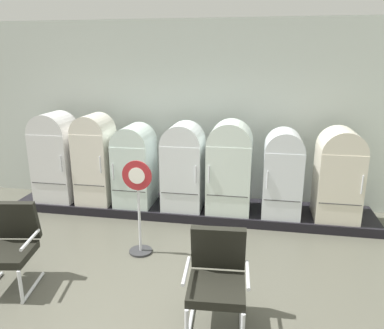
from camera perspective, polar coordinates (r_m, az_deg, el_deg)
The scene contains 12 objects.
back_wall at distance 6.76m, azimuth 0.61°, elevation 7.67°, with size 11.76×0.12×3.23m.
display_plinth at distance 6.58m, azimuth -0.36°, elevation -6.68°, with size 6.09×0.95×0.15m, color black.
refrigerator_0 at distance 6.98m, azimuth -19.98°, elevation 1.46°, with size 0.67×0.64×1.55m.
refrigerator_1 at distance 6.65m, azimuth -14.52°, elevation 1.21°, with size 0.59×0.63×1.54m.
refrigerator_2 at distance 6.46m, azimuth -8.69°, elevation 0.24°, with size 0.61×0.72×1.38m.
refrigerator_3 at distance 6.20m, azimuth -1.33°, elevation 0.09°, with size 0.65×0.66×1.44m.
refrigerator_4 at distance 6.09m, azimuth 5.71°, elevation -0.03°, with size 0.70×0.66×1.49m.
refrigerator_5 at distance 6.11m, azimuth 13.58°, elevation -0.90°, with size 0.60×0.68×1.38m.
refrigerator_6 at distance 6.24m, azimuth 21.33°, elevation -1.03°, with size 0.66×0.71×1.43m.
armchair_left at distance 4.92m, azimuth -25.94°, elevation -10.57°, with size 0.70×0.75×1.00m.
armchair_right at distance 3.87m, azimuth 3.82°, elevation -16.37°, with size 0.66×0.70×1.00m.
sign_stand at distance 5.14m, azimuth -8.06°, elevation -7.26°, with size 0.40×0.32×1.33m.
Camera 1 is at (1.12, -2.93, 2.63)m, focal length 35.17 mm.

